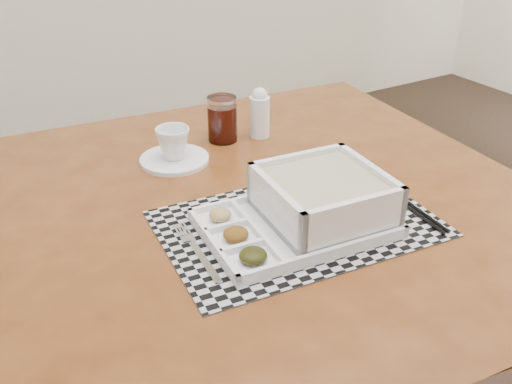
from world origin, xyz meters
TOP-DOWN VIEW (x-y plane):
  - dining_table at (-0.45, 0.44)m, footprint 1.15×1.15m
  - placemat at (-0.45, 0.32)m, footprint 0.51×0.36m
  - serving_tray at (-0.42, 0.31)m, footprint 0.34×0.25m
  - fork at (-0.64, 0.34)m, footprint 0.03×0.19m
  - spoon at (-0.23, 0.36)m, footprint 0.04×0.18m
  - chopsticks at (-0.24, 0.28)m, footprint 0.04×0.24m
  - saucer at (-0.53, 0.67)m, footprint 0.15×0.15m
  - cup at (-0.53, 0.67)m, footprint 0.08×0.08m
  - juice_glass at (-0.39, 0.72)m, footprint 0.07×0.07m
  - creamer_bottle at (-0.30, 0.69)m, footprint 0.05×0.05m

SIDE VIEW (x-z plane):
  - dining_table at x=-0.45m, z-range 0.31..1.10m
  - placemat at x=-0.45m, z-range 0.79..0.79m
  - fork at x=-0.64m, z-range 0.79..0.80m
  - saucer at x=-0.53m, z-range 0.79..0.80m
  - spoon at x=-0.23m, z-range 0.79..0.80m
  - chopsticks at x=-0.24m, z-range 0.79..0.80m
  - serving_tray at x=-0.42m, z-range 0.78..0.88m
  - cup at x=-0.53m, z-range 0.80..0.87m
  - juice_glass at x=-0.39m, z-range 0.79..0.89m
  - creamer_bottle at x=-0.30m, z-range 0.79..0.91m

